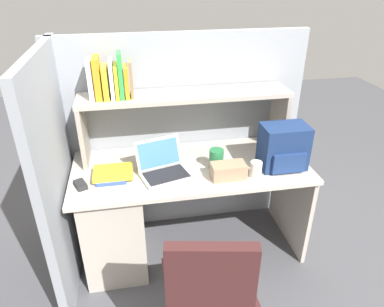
{
  "coord_description": "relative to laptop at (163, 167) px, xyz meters",
  "views": [
    {
      "loc": [
        -0.37,
        -2.06,
        1.95
      ],
      "look_at": [
        0.0,
        -0.05,
        0.85
      ],
      "focal_mm": 33.19,
      "sensor_mm": 36.0,
      "label": 1
    }
  ],
  "objects": [
    {
      "name": "desk",
      "position": [
        -0.19,
        0.07,
        -0.38
      ],
      "size": [
        1.6,
        0.7,
        0.73
      ],
      "color": "beige",
      "rests_on": "ground_plane"
    },
    {
      "name": "ground_plane",
      "position": [
        0.2,
        0.07,
        -0.78
      ],
      "size": [
        8.0,
        8.0,
        0.0
      ],
      "primitive_type": "plane",
      "color": "#4C4C51"
    },
    {
      "name": "computer_mouse",
      "position": [
        -0.52,
        -0.06,
        -0.03
      ],
      "size": [
        0.1,
        0.12,
        0.03
      ],
      "primitive_type": "cube",
      "rotation": [
        0.0,
        0.0,
        0.41
      ],
      "color": "#262628",
      "rests_on": "desk"
    },
    {
      "name": "desk_book_stack",
      "position": [
        -0.33,
        0.02,
        -0.02
      ],
      "size": [
        0.25,
        0.2,
        0.05
      ],
      "color": "blue",
      "rests_on": "desk"
    },
    {
      "name": "paper_cup",
      "position": [
        0.58,
        -0.14,
        0.0
      ],
      "size": [
        0.08,
        0.08,
        0.11
      ],
      "primitive_type": "cylinder",
      "color": "white",
      "rests_on": "desk"
    },
    {
      "name": "office_chair",
      "position": [
        0.13,
        -0.78,
        -0.39
      ],
      "size": [
        0.52,
        0.52,
        0.93
      ],
      "rotation": [
        0.0,
        0.0,
        2.95
      ],
      "color": "black",
      "rests_on": "ground_plane"
    },
    {
      "name": "backpack",
      "position": [
        0.8,
        -0.05,
        0.09
      ],
      "size": [
        0.3,
        0.22,
        0.3
      ],
      "color": "navy",
      "rests_on": "desk"
    },
    {
      "name": "snack_canister",
      "position": [
        0.36,
        0.01,
        0.02
      ],
      "size": [
        0.1,
        0.1,
        0.14
      ],
      "primitive_type": "cylinder",
      "color": "#26723F",
      "rests_on": "desk"
    },
    {
      "name": "cubicle_partition_rear",
      "position": [
        0.2,
        0.45,
        -0.01
      ],
      "size": [
        1.84,
        0.05,
        1.55
      ],
      "primitive_type": "cube",
      "color": "gray",
      "rests_on": "ground_plane"
    },
    {
      "name": "laptop",
      "position": [
        0.0,
        0.0,
        0.0
      ],
      "size": [
        0.37,
        0.34,
        0.22
      ],
      "color": "#B7BABF",
      "rests_on": "desk"
    },
    {
      "name": "cubicle_partition_left",
      "position": [
        -0.65,
        0.02,
        -0.01
      ],
      "size": [
        0.05,
        1.06,
        1.55
      ],
      "primitive_type": "cube",
      "color": "gray",
      "rests_on": "ground_plane"
    },
    {
      "name": "overhead_hutch",
      "position": [
        0.2,
        0.27,
        0.3
      ],
      "size": [
        1.44,
        0.28,
        0.45
      ],
      "color": "gray",
      "rests_on": "desk"
    },
    {
      "name": "tissue_box",
      "position": [
        0.41,
        -0.12,
        -0.0
      ],
      "size": [
        0.22,
        0.12,
        0.1
      ],
      "primitive_type": "cube",
      "rotation": [
        0.0,
        0.0,
        0.02
      ],
      "color": "#9E7F60",
      "rests_on": "desk"
    },
    {
      "name": "reference_books_on_shelf",
      "position": [
        -0.29,
        0.28,
        0.52
      ],
      "size": [
        0.28,
        0.19,
        0.29
      ],
      "color": "white",
      "rests_on": "overhead_hutch"
    }
  ]
}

